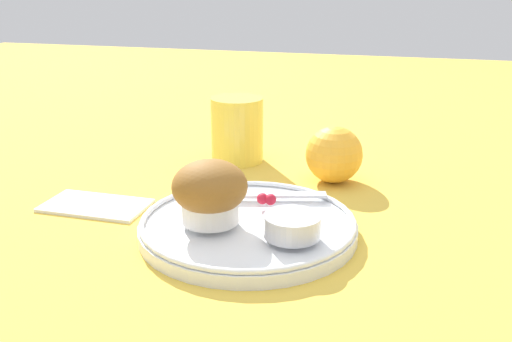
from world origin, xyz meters
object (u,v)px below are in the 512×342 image
muffin (210,192)px  orange_fruit (334,155)px  butter_knife (263,195)px  juice_glass (237,130)px

muffin → orange_fruit: 0.24m
muffin → butter_knife: bearing=67.3°
butter_knife → juice_glass: size_ratio=1.53×
muffin → orange_fruit: muffin is taller
butter_knife → orange_fruit: (0.07, 0.13, 0.02)m
butter_knife → muffin: bearing=-128.9°
butter_knife → orange_fruit: size_ratio=1.92×
juice_glass → muffin: bearing=-78.6°
muffin → butter_knife: size_ratio=0.54×
muffin → juice_glass: size_ratio=0.82×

